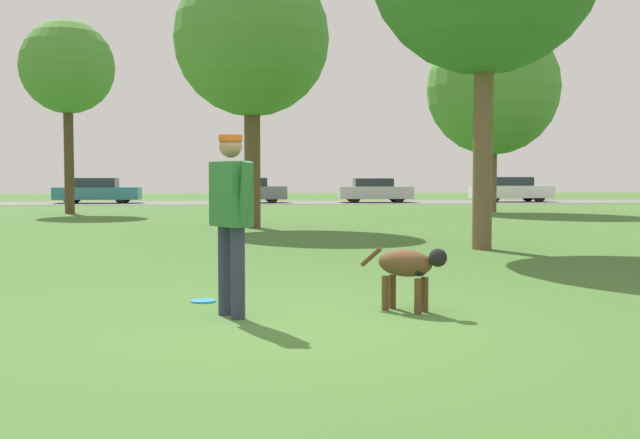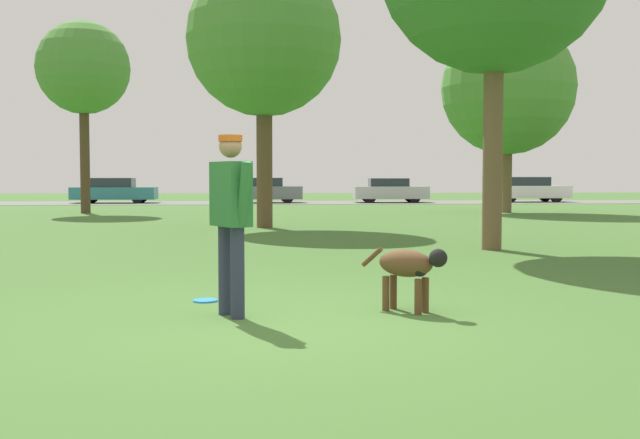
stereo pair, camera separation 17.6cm
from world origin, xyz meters
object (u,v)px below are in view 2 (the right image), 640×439
frisbee (205,301)px  tree_far_left (83,69)px  dog (409,267)px  parked_car_silver (390,191)px  tree_far_right (508,88)px  person (231,209)px  parked_car_white (528,190)px  parked_car_teal (114,191)px  parked_car_grey (265,191)px  tree_mid_center (264,40)px

frisbee → tree_far_left: size_ratio=0.04×
dog → parked_car_silver: bearing=120.9°
tree_far_right → tree_far_left: bearing=177.3°
person → parked_car_white: person is taller
parked_car_teal → parked_car_silver: bearing=-1.0°
tree_far_right → parked_car_silver: bearing=101.1°
tree_far_right → tree_far_left: (-15.77, 0.76, 0.65)m
tree_far_right → parked_car_grey: (-9.06, 12.16, -4.01)m
parked_car_grey → person: bearing=-93.0°
parked_car_white → parked_car_teal: bearing=177.1°
dog → parked_car_teal: parked_car_teal is taller
person → tree_mid_center: size_ratio=0.24×
parked_car_teal → person: bearing=-77.1°
tree_far_left → parked_car_grey: bearing=59.6°
person → frisbee: 1.37m
frisbee → parked_car_white: (15.17, 32.05, 0.67)m
tree_mid_center → frisbee: bearing=-93.3°
dog → parked_car_silver: parked_car_silver is taller
tree_far_right → tree_mid_center: 12.14m
dog → tree_far_left: tree_far_left is taller
frisbee → parked_car_silver: parked_car_silver is taller
frisbee → parked_car_white: 35.47m
dog → frisbee: bearing=-161.0°
tree_far_right → parked_car_teal: tree_far_right is taller
frisbee → parked_car_white: size_ratio=0.06×
frisbee → tree_mid_center: tree_mid_center is taller
tree_mid_center → parked_car_white: (14.48, 20.24, -4.21)m
tree_far_right → tree_far_left: tree_far_right is taller
dog → parked_car_white: bearing=108.6°
dog → parked_car_grey: parked_car_grey is taller
person → parked_car_silver: person is taller
person → tree_far_right: bearing=126.1°
tree_mid_center → parked_car_grey: size_ratio=1.77×
tree_far_left → parked_car_teal: size_ratio=1.64×
frisbee → tree_far_left: 21.99m
tree_far_left → parked_car_white: tree_far_left is taller
parked_car_grey → parked_car_white: size_ratio=0.89×
tree_far_right → parked_car_silver: (-2.36, 12.04, -4.02)m
parked_car_teal → tree_far_right: bearing=-35.8°
dog → parked_car_grey: (-1.20, 32.70, 0.21)m
parked_car_teal → parked_car_white: bearing=0.1°
tree_far_left → person: bearing=-73.8°
dog → frisbee: (-2.00, 0.79, -0.43)m
frisbee → parked_car_silver: 32.67m
parked_car_teal → frisbee: bearing=-77.3°
person → dog: 1.79m
tree_mid_center → parked_car_silver: 21.53m
person → frisbee: bearing=170.1°
parked_car_silver → parked_car_teal: bearing=-178.7°
person → tree_far_left: size_ratio=0.24×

